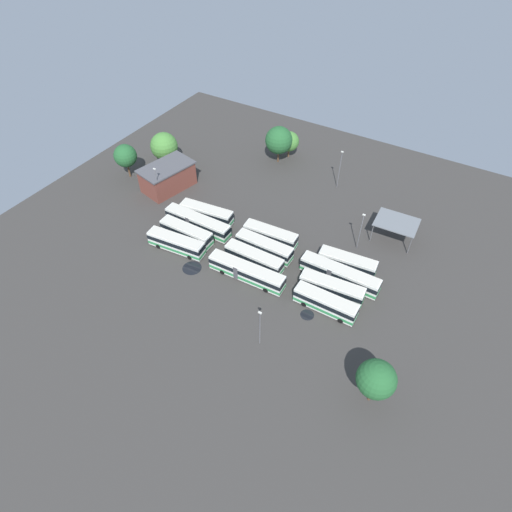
# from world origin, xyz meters

# --- Properties ---
(ground_plane) EXTENTS (109.29, 109.29, 0.00)m
(ground_plane) POSITION_xyz_m (0.00, 0.00, 0.00)
(ground_plane) COLOR #383533
(bus_row0_slot0) EXTENTS (11.88, 3.76, 3.40)m
(bus_row0_slot0) POSITION_xyz_m (-15.15, -6.01, 1.80)
(bus_row0_slot0) COLOR silver
(bus_row0_slot0) RESTS_ON ground_plane
(bus_row0_slot1) EXTENTS (11.34, 2.69, 3.40)m
(bus_row0_slot1) POSITION_xyz_m (-15.35, -2.51, 1.80)
(bus_row0_slot1) COLOR silver
(bus_row0_slot1) RESTS_ON ground_plane
(bus_row0_slot2) EXTENTS (14.74, 2.66, 3.40)m
(bus_row0_slot2) POSITION_xyz_m (-15.30, 1.12, 1.80)
(bus_row0_slot2) COLOR silver
(bus_row0_slot2) RESTS_ON ground_plane
(bus_row0_slot3) EXTENTS (11.68, 3.90, 3.40)m
(bus_row0_slot3) POSITION_xyz_m (-15.42, 4.48, 1.80)
(bus_row0_slot3) COLOR silver
(bus_row0_slot3) RESTS_ON ground_plane
(bus_row1_slot0) EXTENTS (14.81, 3.14, 3.40)m
(bus_row1_slot0) POSITION_xyz_m (0.54, -5.47, 1.80)
(bus_row1_slot0) COLOR silver
(bus_row1_slot0) RESTS_ON ground_plane
(bus_row1_slot1) EXTENTS (11.56, 2.67, 3.40)m
(bus_row1_slot1) POSITION_xyz_m (-0.03, -1.82, 1.80)
(bus_row1_slot1) COLOR silver
(bus_row1_slot1) RESTS_ON ground_plane
(bus_row1_slot2) EXTENTS (11.53, 2.69, 3.40)m
(bus_row1_slot2) POSITION_xyz_m (0.06, 1.83, 1.80)
(bus_row1_slot2) COLOR silver
(bus_row1_slot2) RESTS_ON ground_plane
(bus_row1_slot3) EXTENTS (11.05, 3.27, 3.40)m
(bus_row1_slot3) POSITION_xyz_m (-0.55, 5.33, 1.80)
(bus_row1_slot3) COLOR silver
(bus_row1_slot3) RESTS_ON ground_plane
(bus_row2_slot0) EXTENTS (11.06, 2.69, 3.40)m
(bus_row2_slot0) POSITION_xyz_m (15.84, -4.68, 1.80)
(bus_row2_slot0) COLOR silver
(bus_row2_slot0) RESTS_ON ground_plane
(bus_row2_slot1) EXTENTS (11.56, 3.56, 3.40)m
(bus_row2_slot1) POSITION_xyz_m (15.41, -1.10, 1.80)
(bus_row2_slot1) COLOR silver
(bus_row2_slot1) RESTS_ON ground_plane
(bus_row2_slot2) EXTENTS (14.74, 2.67, 3.40)m
(bus_row2_slot2) POSITION_xyz_m (15.28, 2.59, 1.80)
(bus_row2_slot2) COLOR silver
(bus_row2_slot2) RESTS_ON ground_plane
(bus_row2_slot3) EXTENTS (10.89, 3.63, 3.40)m
(bus_row2_slot3) POSITION_xyz_m (15.38, 6.08, 1.80)
(bus_row2_slot3) COLOR silver
(bus_row2_slot3) RESTS_ON ground_plane
(depot_building) EXTENTS (9.58, 13.20, 5.72)m
(depot_building) POSITION_xyz_m (-29.81, 9.51, 2.88)
(depot_building) COLOR brown
(depot_building) RESTS_ON ground_plane
(maintenance_shelter) EXTENTS (8.42, 6.65, 4.36)m
(maintenance_shelter) POSITION_xyz_m (20.07, 18.95, 4.13)
(maintenance_shelter) COLOR slate
(maintenance_shelter) RESTS_ON ground_plane
(lamp_post_by_building) EXTENTS (0.56, 0.28, 8.81)m
(lamp_post_by_building) POSITION_xyz_m (-27.83, 4.11, 4.83)
(lamp_post_by_building) COLOR slate
(lamp_post_by_building) RESTS_ON ground_plane
(lamp_post_mid_lot) EXTENTS (0.56, 0.28, 9.35)m
(lamp_post_mid_lot) POSITION_xyz_m (3.45, 29.57, 5.10)
(lamp_post_mid_lot) COLOR slate
(lamp_post_mid_lot) RESTS_ON ground_plane
(lamp_post_far_corner) EXTENTS (0.56, 0.28, 8.05)m
(lamp_post_far_corner) POSITION_xyz_m (9.73, -16.29, 4.44)
(lamp_post_far_corner) COLOR slate
(lamp_post_far_corner) RESTS_ON ground_plane
(lamp_post_near_entrance) EXTENTS (0.56, 0.28, 8.55)m
(lamp_post_near_entrance) POSITION_xyz_m (14.94, 12.58, 4.69)
(lamp_post_near_entrance) COLOR slate
(lamp_post_near_entrance) RESTS_ON ground_plane
(tree_west_edge) EXTENTS (5.56, 5.56, 8.51)m
(tree_west_edge) POSITION_xyz_m (28.10, -16.40, 5.72)
(tree_west_edge) COLOR brown
(tree_west_edge) RESTS_ON ground_plane
(tree_south_edge) EXTENTS (4.87, 4.87, 6.70)m
(tree_south_edge) POSITION_xyz_m (-12.34, 35.43, 4.26)
(tree_south_edge) COLOR brown
(tree_south_edge) RESTS_ON ground_plane
(tree_northwest) EXTENTS (5.27, 5.27, 8.24)m
(tree_northwest) POSITION_xyz_m (-40.70, 8.22, 5.59)
(tree_northwest) COLOR brown
(tree_northwest) RESTS_ON ground_plane
(tree_north_edge) EXTENTS (6.54, 6.54, 8.27)m
(tree_north_edge) POSITION_xyz_m (-36.54, 16.89, 4.99)
(tree_north_edge) COLOR brown
(tree_north_edge) RESTS_ON ground_plane
(tree_east_edge) EXTENTS (6.58, 6.58, 9.20)m
(tree_east_edge) POSITION_xyz_m (-13.49, 32.07, 5.90)
(tree_east_edge) COLOR brown
(tree_east_edge) RESTS_ON ground_plane
(puddle_near_shelter) EXTENTS (2.38, 2.38, 0.01)m
(puddle_near_shelter) POSITION_xyz_m (13.80, -7.28, 0.00)
(puddle_near_shelter) COLOR black
(puddle_near_shelter) RESTS_ON ground_plane
(puddle_back_corner) EXTENTS (3.64, 3.64, 0.01)m
(puddle_back_corner) POSITION_xyz_m (-9.69, -8.53, 0.00)
(puddle_back_corner) COLOR black
(puddle_back_corner) RESTS_ON ground_plane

